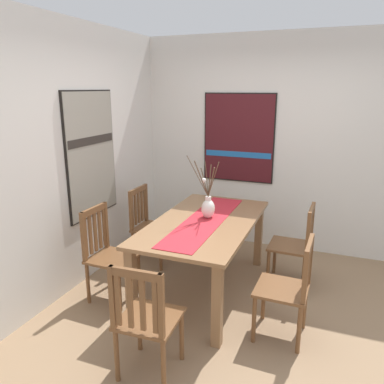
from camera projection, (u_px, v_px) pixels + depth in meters
ground_plane at (242, 320)px, 3.49m from camera, size 6.40×6.40×0.03m
wall_back at (65, 160)px, 3.79m from camera, size 6.40×0.12×2.70m
wall_side at (282, 145)px, 4.80m from camera, size 0.12×6.40×2.70m
dining_table at (205, 231)px, 3.81m from camera, size 1.76×0.94×0.77m
table_runner at (205, 220)px, 3.78m from camera, size 1.62×0.36×0.01m
centerpiece_vase at (208, 207)px, 3.82m from camera, size 0.26×0.32×0.66m
chair_0 at (146, 318)px, 2.68m from camera, size 0.44×0.44×0.91m
chair_1 at (289, 287)px, 3.12m from camera, size 0.43×0.43×0.89m
chair_2 at (295, 244)px, 3.98m from camera, size 0.43×0.43×0.89m
chair_3 at (107, 252)px, 3.73m from camera, size 0.43×0.43×0.93m
chair_4 at (149, 224)px, 4.53m from camera, size 0.42×0.42×0.92m
painting_on_back_wall at (91, 155)px, 4.07m from camera, size 0.83×0.05×1.35m
painting_on_side_wall at (239, 138)px, 4.92m from camera, size 0.05×0.93×1.14m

